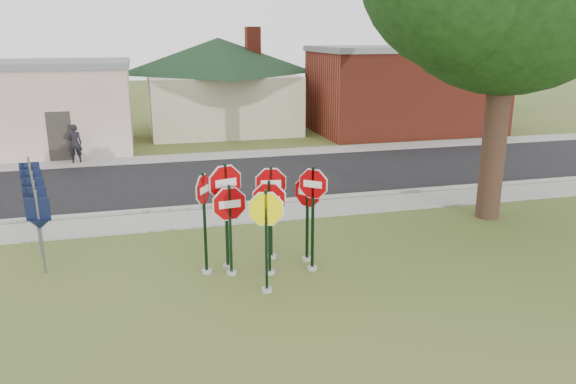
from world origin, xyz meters
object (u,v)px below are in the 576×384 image
object	(u,v)px
stop_sign_left	(230,219)
pedestrian	(75,143)
stop_sign_yellow	(266,228)
stop_sign_center	(269,215)

from	to	relation	value
stop_sign_left	pedestrian	size ratio (longest dim) A/B	1.37
stop_sign_yellow	pedestrian	xyz separation A→B (m)	(-5.18, 14.30, -0.57)
stop_sign_yellow	stop_sign_left	distance (m)	1.26
stop_sign_center	pedestrian	bearing A→B (deg)	112.14
pedestrian	stop_sign_center	bearing A→B (deg)	102.46
stop_sign_left	pedestrian	bearing A→B (deg)	109.16
stop_sign_yellow	stop_sign_left	world-z (taller)	stop_sign_yellow
stop_sign_center	stop_sign_yellow	distance (m)	0.93
stop_sign_center	stop_sign_left	xyz separation A→B (m)	(-0.87, 0.21, -0.07)
stop_sign_center	stop_sign_yellow	size ratio (longest dim) A/B	0.98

